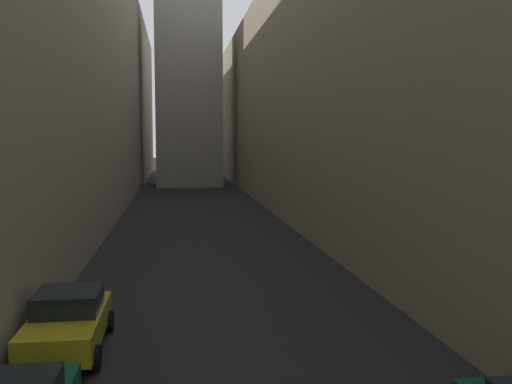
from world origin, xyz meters
TOP-DOWN VIEW (x-y plane):
  - ground_plane at (0.00, 48.00)m, footprint 264.00×264.00m
  - building_block_left at (-12.64, 50.00)m, footprint 14.28×108.00m
  - building_block_right at (11.36, 50.00)m, footprint 11.71×108.00m
  - parked_car_left_third at (-4.40, 18.08)m, footprint 1.98×4.11m

SIDE VIEW (x-z plane):
  - ground_plane at x=0.00m, z-range 0.00..0.00m
  - parked_car_left_third at x=-4.40m, z-range 0.00..1.55m
  - building_block_right at x=11.36m, z-range 0.00..18.01m
  - building_block_left at x=-12.64m, z-range 0.00..21.11m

